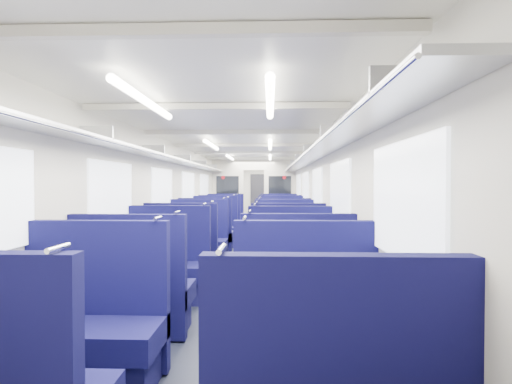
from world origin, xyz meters
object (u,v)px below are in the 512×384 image
(seat_4, at_px, (134,296))
(seat_9, at_px, (288,256))
(bulkhead, at_px, (254,193))
(seat_18, at_px, (224,222))
(seat_3, at_px, (307,333))
(seat_7, at_px, (292,272))
(seat_6, at_px, (166,270))
(seat_17, at_px, (280,226))
(seat_11, at_px, (285,245))
(seat_14, at_px, (214,230))
(seat_19, at_px, (279,222))
(seat_13, at_px, (283,238))
(seat_12, at_px, (206,237))
(end_door, at_px, (258,195))
(seat_2, at_px, (90,332))
(seat_15, at_px, (281,231))
(seat_10, at_px, (197,244))
(seat_8, at_px, (183,256))
(seat_5, at_px, (297,294))

(seat_4, relative_size, seat_9, 1.00)
(bulkhead, height_order, seat_18, bulkhead)
(seat_3, relative_size, seat_7, 1.00)
(seat_6, distance_m, seat_17, 5.94)
(seat_11, relative_size, seat_14, 1.00)
(seat_7, bearing_deg, seat_19, 90.00)
(seat_14, bearing_deg, seat_13, -37.88)
(seat_6, height_order, seat_12, same)
(seat_7, xyz_separation_m, seat_12, (-1.66, 3.45, 0.00))
(end_door, height_order, seat_11, end_door)
(seat_2, distance_m, seat_7, 2.74)
(seat_4, relative_size, seat_15, 1.00)
(seat_12, bearing_deg, seat_17, 54.60)
(seat_6, relative_size, seat_10, 1.00)
(seat_10, height_order, seat_15, same)
(seat_7, height_order, seat_8, same)
(seat_12, xyz_separation_m, seat_19, (1.66, 3.49, 0.00))
(end_door, bearing_deg, seat_6, -93.46)
(seat_4, relative_size, seat_14, 1.00)
(seat_6, relative_size, seat_15, 1.00)
(seat_2, bearing_deg, seat_6, 90.00)
(seat_5, xyz_separation_m, seat_11, (0.00, 3.30, 0.00))
(seat_18, bearing_deg, seat_7, -76.46)
(seat_19, bearing_deg, seat_6, -103.60)
(seat_15, bearing_deg, seat_19, 90.00)
(seat_15, relative_size, seat_18, 1.00)
(seat_5, distance_m, seat_8, 2.74)
(seat_15, bearing_deg, seat_8, -115.41)
(seat_8, distance_m, seat_11, 2.00)
(seat_15, bearing_deg, seat_5, -90.00)
(seat_3, height_order, seat_18, same)
(seat_2, height_order, seat_18, same)
(seat_5, height_order, seat_13, same)
(end_door, bearing_deg, seat_18, -96.85)
(seat_7, xyz_separation_m, seat_13, (0.00, 3.36, 0.00))
(seat_5, relative_size, seat_11, 1.00)
(seat_10, height_order, seat_14, same)
(bulkhead, xyz_separation_m, seat_3, (0.83, -10.44, -0.84))
(seat_7, bearing_deg, bulkhead, 95.71)
(seat_17, bearing_deg, seat_8, -109.64)
(seat_10, bearing_deg, seat_8, -90.00)
(seat_2, height_order, seat_9, same)
(seat_4, xyz_separation_m, seat_13, (1.66, 4.55, 0.00))
(seat_7, height_order, seat_9, same)
(seat_2, distance_m, seat_9, 3.70)
(seat_14, bearing_deg, seat_7, -70.36)
(seat_11, bearing_deg, seat_9, -90.00)
(seat_17, bearing_deg, seat_18, 146.16)
(end_door, relative_size, seat_2, 1.58)
(seat_10, bearing_deg, seat_11, -4.50)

